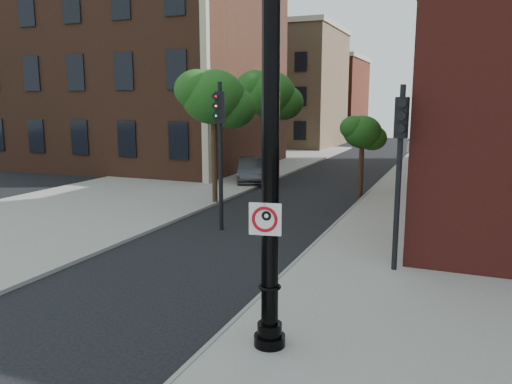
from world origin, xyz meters
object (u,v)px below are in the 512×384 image
at_px(parked_car, 252,170).
at_px(no_parking_sign, 265,219).
at_px(traffic_signal_right, 400,149).
at_px(lamppost, 270,181).
at_px(traffic_signal_left, 220,132).

bearing_deg(parked_car, no_parking_sign, -87.68).
height_order(parked_car, traffic_signal_right, traffic_signal_right).
distance_m(lamppost, traffic_signal_right, 5.67).
height_order(lamppost, traffic_signal_right, lamppost).
distance_m(lamppost, parked_car, 20.60).
bearing_deg(traffic_signal_right, lamppost, -100.91).
bearing_deg(traffic_signal_left, traffic_signal_right, -42.09).
bearing_deg(traffic_signal_left, lamppost, -79.22).
xyz_separation_m(lamppost, traffic_signal_left, (-4.94, 7.95, 0.35)).
bearing_deg(traffic_signal_left, parked_car, 85.63).
relative_size(no_parking_sign, traffic_signal_right, 0.12).
xyz_separation_m(lamppost, no_parking_sign, (-0.03, -0.18, -0.66)).
height_order(no_parking_sign, traffic_signal_right, traffic_signal_right).
height_order(no_parking_sign, parked_car, no_parking_sign).
bearing_deg(traffic_signal_left, no_parking_sign, -79.94).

